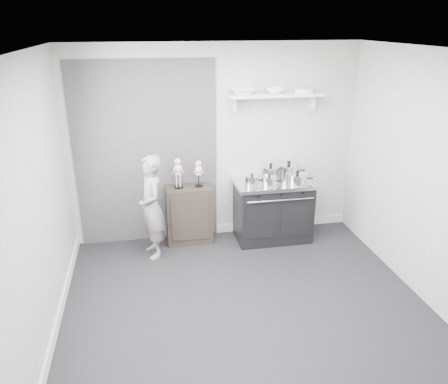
{
  "coord_description": "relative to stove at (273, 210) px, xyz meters",
  "views": [
    {
      "loc": [
        -0.99,
        -3.97,
        2.94
      ],
      "look_at": [
        -0.05,
        0.95,
        0.97
      ],
      "focal_mm": 35.0,
      "sensor_mm": 36.0,
      "label": 1
    }
  ],
  "objects": [
    {
      "name": "skeleton_full",
      "position": [
        -1.31,
        0.13,
        0.62
      ],
      "size": [
        0.13,
        0.09,
        0.48
      ],
      "primitive_type": null,
      "color": "beige",
      "rests_on": "side_cabinet"
    },
    {
      "name": "ground",
      "position": [
        -0.76,
        -1.48,
        -0.44
      ],
      "size": [
        4.0,
        4.0,
        0.0
      ],
      "primitive_type": "plane",
      "color": "black",
      "rests_on": "ground"
    },
    {
      "name": "pot_front_center",
      "position": [
        -0.12,
        -0.16,
        0.5
      ],
      "size": [
        0.29,
        0.2,
        0.16
      ],
      "color": "silver",
      "rests_on": "stove"
    },
    {
      "name": "pot_back_left",
      "position": [
        -0.02,
        0.12,
        0.52
      ],
      "size": [
        0.36,
        0.27,
        0.23
      ],
      "color": "silver",
      "rests_on": "stove"
    },
    {
      "name": "bowl_small",
      "position": [
        0.02,
        0.19,
        1.64
      ],
      "size": [
        0.25,
        0.25,
        0.08
      ],
      "primitive_type": "imported",
      "color": "white",
      "rests_on": "wall_shelf"
    },
    {
      "name": "child",
      "position": [
        -1.69,
        -0.18,
        0.25
      ],
      "size": [
        0.44,
        0.57,
        1.39
      ],
      "primitive_type": "imported",
      "rotation": [
        0.0,
        0.0,
        -1.35
      ],
      "color": "gray",
      "rests_on": "ground"
    },
    {
      "name": "plate_stack",
      "position": [
        0.43,
        0.19,
        1.63
      ],
      "size": [
        0.26,
        0.26,
        0.06
      ],
      "primitive_type": "cylinder",
      "color": "silver",
      "rests_on": "wall_shelf"
    },
    {
      "name": "pot_front_left",
      "position": [
        -0.34,
        -0.1,
        0.5
      ],
      "size": [
        0.28,
        0.19,
        0.17
      ],
      "color": "silver",
      "rests_on": "stove"
    },
    {
      "name": "bowl_large",
      "position": [
        -0.41,
        0.19,
        1.64
      ],
      "size": [
        0.34,
        0.34,
        0.08
      ],
      "primitive_type": "imported",
      "color": "white",
      "rests_on": "wall_shelf"
    },
    {
      "name": "room_shell",
      "position": [
        -0.85,
        -1.33,
        1.2
      ],
      "size": [
        4.02,
        3.62,
        2.71
      ],
      "color": "#9D9D9B",
      "rests_on": "ground"
    },
    {
      "name": "pot_back_right",
      "position": [
        0.25,
        0.13,
        0.53
      ],
      "size": [
        0.4,
        0.32,
        0.24
      ],
      "color": "silver",
      "rests_on": "stove"
    },
    {
      "name": "wall_shelf",
      "position": [
        0.04,
        0.2,
        1.57
      ],
      "size": [
        1.3,
        0.26,
        0.24
      ],
      "color": "silver",
      "rests_on": "room_shell"
    },
    {
      "name": "side_cabinet",
      "position": [
        -1.18,
        0.13,
        -0.03
      ],
      "size": [
        0.63,
        0.37,
        0.82
      ],
      "primitive_type": "cube",
      "color": "black",
      "rests_on": "ground"
    },
    {
      "name": "skeleton_torso",
      "position": [
        -1.03,
        0.13,
        0.59
      ],
      "size": [
        0.12,
        0.08,
        0.42
      ],
      "primitive_type": null,
      "color": "beige",
      "rests_on": "side_cabinet"
    },
    {
      "name": "pot_front_right",
      "position": [
        0.28,
        -0.15,
        0.5
      ],
      "size": [
        0.36,
        0.28,
        0.19
      ],
      "color": "silver",
      "rests_on": "stove"
    },
    {
      "name": "stove",
      "position": [
        0.0,
        0.0,
        0.0
      ],
      "size": [
        1.09,
        0.68,
        0.87
      ],
      "color": "black",
      "rests_on": "ground"
    }
  ]
}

